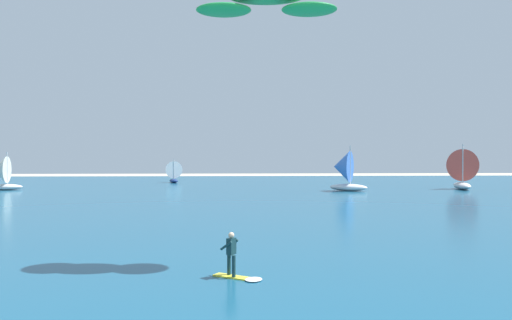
{
  "coord_description": "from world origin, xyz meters",
  "views": [
    {
      "loc": [
        -1.27,
        0.05,
        4.72
      ],
      "look_at": [
        -0.43,
        20.4,
        4.4
      ],
      "focal_mm": 34.97,
      "sensor_mm": 36.0,
      "label": 1
    }
  ],
  "objects_px": {
    "kite": "(266,5)",
    "sailboat_far_left": "(343,170)",
    "kitesurfer": "(236,262)",
    "sailboat_far_right": "(461,168)",
    "sailboat_center_horizon": "(1,173)",
    "sailboat_trailing": "(173,172)"
  },
  "relations": [
    {
      "from": "kite",
      "to": "sailboat_far_left",
      "type": "relative_size",
      "value": 1.1
    },
    {
      "from": "kitesurfer",
      "to": "sailboat_far_right",
      "type": "bearing_deg",
      "value": 56.78
    },
    {
      "from": "sailboat_center_horizon",
      "to": "sailboat_far_right",
      "type": "bearing_deg",
      "value": -0.42
    },
    {
      "from": "sailboat_far_left",
      "to": "sailboat_far_right",
      "type": "relative_size",
      "value": 0.96
    },
    {
      "from": "kitesurfer",
      "to": "sailboat_far_left",
      "type": "height_order",
      "value": "sailboat_far_left"
    },
    {
      "from": "sailboat_trailing",
      "to": "kite",
      "type": "bearing_deg",
      "value": -79.01
    },
    {
      "from": "sailboat_far_right",
      "to": "sailboat_trailing",
      "type": "bearing_deg",
      "value": 158.59
    },
    {
      "from": "kite",
      "to": "sailboat_trailing",
      "type": "relative_size",
      "value": 1.62
    },
    {
      "from": "sailboat_center_horizon",
      "to": "sailboat_far_left",
      "type": "distance_m",
      "value": 41.57
    },
    {
      "from": "sailboat_far_left",
      "to": "sailboat_far_right",
      "type": "distance_m",
      "value": 15.57
    },
    {
      "from": "kite",
      "to": "sailboat_far_right",
      "type": "xyz_separation_m",
      "value": [
        26.99,
        40.78,
        -8.14
      ]
    },
    {
      "from": "kitesurfer",
      "to": "kite",
      "type": "xyz_separation_m",
      "value": [
        1.27,
        2.38,
        10.12
      ]
    },
    {
      "from": "kite",
      "to": "sailboat_trailing",
      "type": "distance_m",
      "value": 57.35
    },
    {
      "from": "sailboat_trailing",
      "to": "kitesurfer",
      "type": "bearing_deg",
      "value": -80.68
    },
    {
      "from": "kitesurfer",
      "to": "sailboat_far_left",
      "type": "xyz_separation_m",
      "value": [
        12.87,
        40.8,
        1.86
      ]
    },
    {
      "from": "kite",
      "to": "sailboat_far_right",
      "type": "relative_size",
      "value": 1.05
    },
    {
      "from": "kite",
      "to": "kitesurfer",
      "type": "bearing_deg",
      "value": -118.09
    },
    {
      "from": "kitesurfer",
      "to": "sailboat_center_horizon",
      "type": "xyz_separation_m",
      "value": [
        -28.6,
        43.58,
        1.53
      ]
    },
    {
      "from": "sailboat_trailing",
      "to": "sailboat_far_right",
      "type": "bearing_deg",
      "value": -21.41
    },
    {
      "from": "sailboat_center_horizon",
      "to": "sailboat_trailing",
      "type": "relative_size",
      "value": 1.27
    },
    {
      "from": "sailboat_far_left",
      "to": "kite",
      "type": "bearing_deg",
      "value": -106.8
    },
    {
      "from": "sailboat_center_horizon",
      "to": "sailboat_far_left",
      "type": "height_order",
      "value": "sailboat_far_left"
    }
  ]
}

